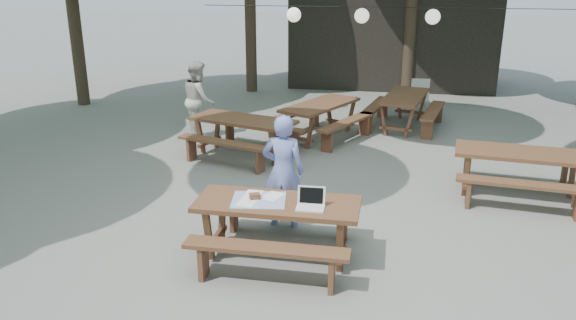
% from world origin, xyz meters
% --- Properties ---
extents(ground, '(80.00, 80.00, 0.00)m').
position_xyz_m(ground, '(0.00, 0.00, 0.00)').
color(ground, '#63635E').
rests_on(ground, ground).
extents(pavilion, '(6.00, 3.00, 2.80)m').
position_xyz_m(pavilion, '(0.50, 10.50, 1.40)').
color(pavilion, black).
rests_on(pavilion, ground).
extents(main_picnic_table, '(2.00, 1.58, 0.75)m').
position_xyz_m(main_picnic_table, '(-0.71, -1.30, 0.39)').
color(main_picnic_table, '#55381E').
rests_on(main_picnic_table, ground).
extents(picnic_table_nw, '(2.28, 2.07, 0.75)m').
position_xyz_m(picnic_table_nw, '(-2.15, 2.49, 0.39)').
color(picnic_table_nw, '#55381E').
rests_on(picnic_table_nw, ground).
extents(picnic_table_ne, '(2.08, 1.79, 0.75)m').
position_xyz_m(picnic_table_ne, '(2.63, 1.33, 0.39)').
color(picnic_table_ne, '#55381E').
rests_on(picnic_table_ne, ground).
extents(picnic_table_far_w, '(2.25, 2.40, 0.75)m').
position_xyz_m(picnic_table_far_w, '(-0.87, 4.00, 0.39)').
color(picnic_table_far_w, '#55381E').
rests_on(picnic_table_far_w, ground).
extents(picnic_table_far_e, '(1.93, 2.18, 0.75)m').
position_xyz_m(picnic_table_far_e, '(0.88, 5.18, 0.39)').
color(picnic_table_far_e, '#55381E').
rests_on(picnic_table_far_e, ground).
extents(woman, '(0.59, 0.40, 1.61)m').
position_xyz_m(woman, '(-0.82, -0.37, 0.80)').
color(woman, '#7889DB').
rests_on(woman, ground).
extents(second_person, '(0.88, 0.97, 1.63)m').
position_xyz_m(second_person, '(-3.42, 3.65, 0.81)').
color(second_person, beige).
rests_on(second_person, ground).
extents(plastic_chair, '(0.45, 0.45, 0.90)m').
position_xyz_m(plastic_chair, '(1.27, 6.26, 0.26)').
color(plastic_chair, silver).
rests_on(plastic_chair, ground).
extents(laptop, '(0.34, 0.27, 0.24)m').
position_xyz_m(laptop, '(-0.28, -1.39, 0.81)').
color(laptop, white).
rests_on(laptop, main_picnic_table).
extents(tabletop_clutter, '(0.72, 0.64, 0.08)m').
position_xyz_m(tabletop_clutter, '(-0.95, -1.29, 0.76)').
color(tabletop_clutter, '#3871BE').
rests_on(tabletop_clutter, main_picnic_table).
extents(paper_lanterns, '(9.00, 0.34, 0.38)m').
position_xyz_m(paper_lanterns, '(-0.19, 6.00, 2.40)').
color(paper_lanterns, black).
rests_on(paper_lanterns, ground).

